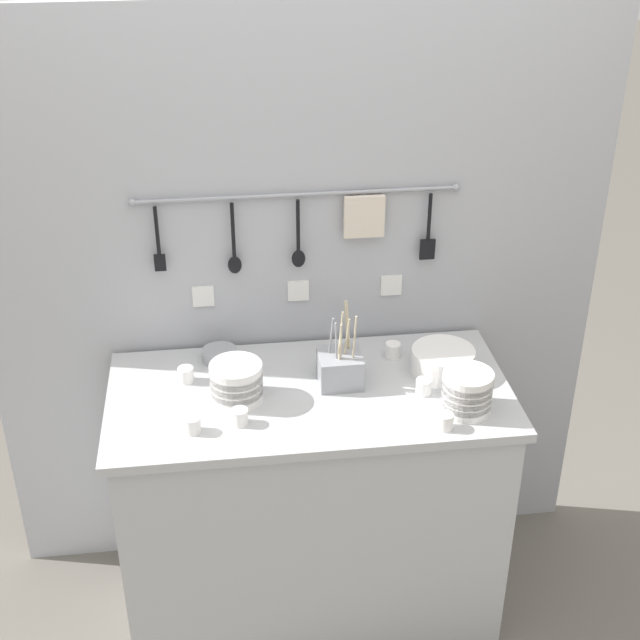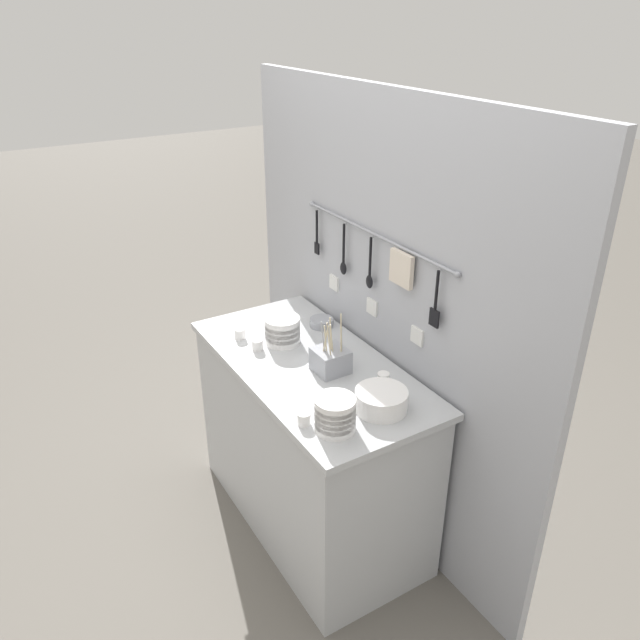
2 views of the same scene
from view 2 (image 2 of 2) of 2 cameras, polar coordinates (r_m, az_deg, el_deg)
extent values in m
plane|color=#666059|center=(3.22, -0.76, -17.46)|extent=(20.00, 20.00, 0.00)
cube|color=#B7BABC|center=(2.69, -0.87, -4.22)|extent=(1.24, 0.61, 0.03)
cube|color=#B7BABC|center=(2.94, -0.81, -11.56)|extent=(1.19, 0.59, 0.85)
cube|color=#A8AAB2|center=(2.79, 5.14, -0.04)|extent=(2.04, 0.04, 1.99)
cylinder|color=#93969E|center=(2.61, 4.94, 7.84)|extent=(1.01, 0.01, 0.01)
sphere|color=#93969E|center=(3.02, -0.76, 10.57)|extent=(0.02, 0.02, 0.02)
sphere|color=#93969E|center=(2.25, 12.46, 4.07)|extent=(0.02, 0.02, 0.02)
cylinder|color=black|center=(2.98, -0.29, 8.49)|extent=(0.01, 0.01, 0.16)
cube|color=black|center=(3.02, -0.29, 6.57)|extent=(0.04, 0.01, 0.06)
cylinder|color=#93969E|center=(2.96, -0.09, 10.13)|extent=(0.01, 0.01, 0.02)
cylinder|color=black|center=(2.80, 2.19, 6.97)|extent=(0.01, 0.01, 0.19)
ellipsoid|color=black|center=(2.84, 2.14, 4.74)|extent=(0.04, 0.02, 0.06)
cylinder|color=#93969E|center=(2.77, 2.43, 8.93)|extent=(0.01, 0.01, 0.02)
cylinder|color=black|center=(2.64, 4.58, 5.77)|extent=(0.01, 0.01, 0.18)
ellipsoid|color=black|center=(2.68, 4.50, 3.53)|extent=(0.04, 0.02, 0.06)
cylinder|color=#93969E|center=(2.62, 4.87, 7.73)|extent=(0.01, 0.01, 0.02)
cube|color=beige|center=(2.48, 7.46, 4.67)|extent=(0.13, 0.02, 0.14)
cylinder|color=#93969E|center=(2.46, 7.78, 6.28)|extent=(0.01, 0.01, 0.02)
cylinder|color=black|center=(2.34, 10.62, 2.61)|extent=(0.01, 0.01, 0.16)
cube|color=black|center=(2.38, 10.40, 0.18)|extent=(0.05, 0.01, 0.07)
cylinder|color=#93969E|center=(2.31, 11.03, 4.64)|extent=(0.01, 0.01, 0.02)
cube|color=white|center=(2.98, 1.32, 3.42)|extent=(0.07, 0.01, 0.07)
cube|color=white|center=(2.75, 4.80, 1.19)|extent=(0.07, 0.01, 0.07)
cube|color=white|center=(2.53, 8.89, -1.45)|extent=(0.07, 0.01, 0.07)
cylinder|color=white|center=(2.28, 1.38, -9.54)|extent=(0.15, 0.15, 0.04)
cylinder|color=white|center=(2.27, 1.39, -9.08)|extent=(0.15, 0.15, 0.04)
cylinder|color=white|center=(2.26, 1.39, -8.61)|extent=(0.15, 0.15, 0.04)
cylinder|color=white|center=(2.24, 1.40, -8.14)|extent=(0.15, 0.15, 0.04)
cylinder|color=white|center=(2.23, 1.41, -7.66)|extent=(0.15, 0.15, 0.04)
cylinder|color=white|center=(2.84, -3.43, -1.62)|extent=(0.16, 0.16, 0.05)
cylinder|color=white|center=(2.82, -3.44, -1.16)|extent=(0.16, 0.16, 0.05)
cylinder|color=white|center=(2.81, -3.46, -0.70)|extent=(0.16, 0.16, 0.05)
cylinder|color=white|center=(2.80, -3.47, -0.24)|extent=(0.16, 0.16, 0.05)
cylinder|color=white|center=(2.40, 5.58, -8.00)|extent=(0.20, 0.20, 0.01)
cylinder|color=white|center=(2.40, 5.59, -7.81)|extent=(0.20, 0.20, 0.01)
cylinder|color=white|center=(2.39, 5.60, -7.61)|extent=(0.20, 0.20, 0.01)
cylinder|color=white|center=(2.39, 5.62, -7.41)|extent=(0.20, 0.20, 0.01)
cylinder|color=white|center=(2.38, 5.63, -7.21)|extent=(0.20, 0.20, 0.01)
cylinder|color=white|center=(2.38, 5.64, -7.01)|extent=(0.20, 0.20, 0.01)
cylinder|color=white|center=(2.37, 5.65, -6.80)|extent=(0.20, 0.20, 0.01)
cylinder|color=white|center=(2.36, 5.66, -6.60)|extent=(0.20, 0.20, 0.01)
cylinder|color=#93969E|center=(2.97, 0.15, -0.21)|extent=(0.11, 0.11, 0.04)
cube|color=#93969E|center=(2.60, 0.97, -3.71)|extent=(0.13, 0.13, 0.10)
cylinder|color=#C6B793|center=(2.55, 0.97, -1.73)|extent=(0.02, 0.02, 0.20)
cylinder|color=#C6B793|center=(2.55, 0.54, -2.18)|extent=(0.01, 0.02, 0.17)
cylinder|color=#93969E|center=(2.58, 0.88, -1.67)|extent=(0.02, 0.02, 0.18)
cylinder|color=#C6B793|center=(2.54, 1.10, -2.13)|extent=(0.02, 0.03, 0.18)
cylinder|color=#C6B793|center=(2.55, 0.44, -2.21)|extent=(0.02, 0.03, 0.17)
cylinder|color=#C6B793|center=(2.55, 1.96, -1.68)|extent=(0.02, 0.01, 0.21)
cylinder|color=#C6B793|center=(2.54, 1.93, -1.70)|extent=(0.02, 0.01, 0.22)
cylinder|color=#93969E|center=(2.56, 0.31, -1.96)|extent=(0.01, 0.02, 0.18)
cylinder|color=#C6B793|center=(2.51, 0.86, -2.24)|extent=(0.01, 0.03, 0.21)
cylinder|color=white|center=(2.30, -1.48, -9.02)|extent=(0.05, 0.05, 0.05)
cylinder|color=white|center=(2.40, 2.17, -7.42)|extent=(0.05, 0.05, 0.05)
cylinder|color=white|center=(2.89, -7.34, -1.23)|extent=(0.05, 0.05, 0.05)
cylinder|color=white|center=(3.00, -2.81, 0.17)|extent=(0.05, 0.05, 0.05)
cylinder|color=white|center=(2.78, -5.74, -2.27)|extent=(0.05, 0.05, 0.05)
cylinder|color=white|center=(2.54, 5.80, -5.35)|extent=(0.05, 0.05, 0.05)
camera|label=1|loc=(2.52, -62.03, 17.24)|focal=50.00mm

